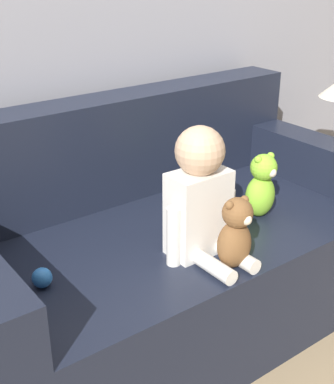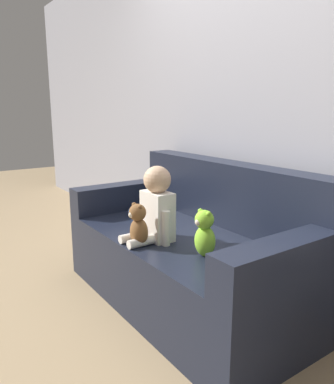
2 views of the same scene
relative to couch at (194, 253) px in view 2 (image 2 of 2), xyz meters
name	(u,v)px [view 2 (image 2 of 2)]	position (x,y,z in m)	size (l,w,h in m)	color
ground_plane	(187,300)	(0.00, -0.05, -0.31)	(12.00, 12.00, 0.00)	#9E8460
wall_back	(253,91)	(0.00, 0.46, 0.99)	(8.00, 0.05, 2.60)	#93939E
couch	(194,253)	(0.00, 0.00, 0.00)	(1.66, 0.86, 0.86)	black
person_baby	(156,206)	(-0.03, -0.26, 0.33)	(0.28, 0.30, 0.43)	white
teddy_bear_brown	(138,225)	(0.00, -0.40, 0.25)	(0.12, 0.11, 0.24)	brown
plush_toy_side	(205,233)	(0.33, -0.19, 0.26)	(0.12, 0.11, 0.25)	#8CD133
toy_ball	(132,212)	(-0.54, -0.13, 0.17)	(0.06, 0.06, 0.06)	#337FDB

